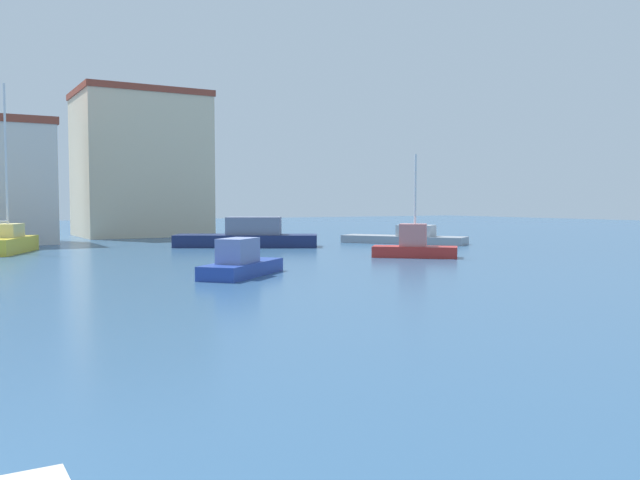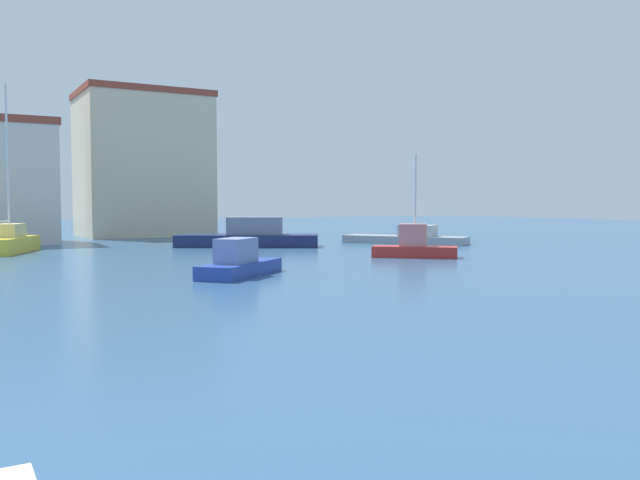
% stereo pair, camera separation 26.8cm
% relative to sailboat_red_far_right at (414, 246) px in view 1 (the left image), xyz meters
% --- Properties ---
extents(water, '(160.00, 160.00, 0.00)m').
position_rel_sailboat_red_far_right_xyz_m(water, '(-7.94, -0.37, -0.59)').
color(water, '#2D5175').
rests_on(water, ground).
extents(sailboat_red_far_right, '(4.06, 3.85, 5.21)m').
position_rel_sailboat_red_far_right_xyz_m(sailboat_red_far_right, '(0.00, 0.00, 0.00)').
color(sailboat_red_far_right, '#B22823').
rests_on(sailboat_red_far_right, water).
extents(motorboat_navy_outer_mooring, '(8.83, 6.59, 1.86)m').
position_rel_sailboat_red_far_right_xyz_m(motorboat_navy_outer_mooring, '(-4.02, 11.44, 0.07)').
color(motorboat_navy_outer_mooring, '#19234C').
rests_on(motorboat_navy_outer_mooring, water).
extents(sailboat_yellow_mid_harbor, '(3.68, 5.70, 9.22)m').
position_rel_sailboat_red_far_right_xyz_m(sailboat_yellow_mid_harbor, '(-17.48, 13.49, 0.03)').
color(sailboat_yellow_mid_harbor, gold).
rests_on(sailboat_yellow_mid_harbor, water).
extents(motorboat_grey_far_left, '(6.39, 8.14, 1.26)m').
position_rel_sailboat_red_far_right_xyz_m(motorboat_grey_far_left, '(6.50, 9.06, -0.19)').
color(motorboat_grey_far_left, gray).
rests_on(motorboat_grey_far_left, water).
extents(motorboat_blue_inner_mooring, '(4.41, 4.10, 1.45)m').
position_rel_sailboat_red_far_right_xyz_m(motorboat_blue_inner_mooring, '(-10.94, -3.36, -0.10)').
color(motorboat_blue_inner_mooring, '#233D93').
rests_on(motorboat_blue_inner_mooring, water).
extents(warehouse_block, '(10.08, 8.62, 11.83)m').
position_rel_sailboat_red_far_right_xyz_m(warehouse_block, '(-6.06, 28.76, 5.33)').
color(warehouse_block, beige).
rests_on(warehouse_block, ground).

